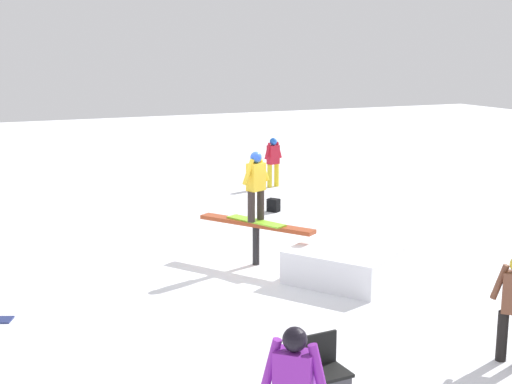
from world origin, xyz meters
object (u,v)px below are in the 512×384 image
(rail_feature, at_px, (256,229))
(main_rider_on_rail, at_px, (256,187))
(backpack_on_snow, at_px, (274,205))
(folding_chair, at_px, (327,374))
(bystander_red, at_px, (273,160))

(rail_feature, relative_size, main_rider_on_rail, 1.63)
(rail_feature, height_order, backpack_on_snow, rail_feature)
(folding_chair, xyz_separation_m, backpack_on_snow, (9.52, -3.81, -0.24))
(main_rider_on_rail, xyz_separation_m, bystander_red, (7.02, -3.69, -0.72))
(bystander_red, distance_m, backpack_on_snow, 3.39)
(main_rider_on_rail, bearing_deg, folding_chair, 140.02)
(main_rider_on_rail, relative_size, bystander_red, 0.92)
(main_rider_on_rail, height_order, folding_chair, main_rider_on_rail)
(main_rider_on_rail, distance_m, backpack_on_snow, 4.82)
(rail_feature, bearing_deg, main_rider_on_rail, 0.00)
(folding_chair, bearing_deg, bystander_red, 64.45)
(folding_chair, height_order, backpack_on_snow, folding_chair)
(backpack_on_snow, bearing_deg, bystander_red, 120.94)
(bystander_red, relative_size, backpack_on_snow, 4.44)
(rail_feature, bearing_deg, folding_chair, 131.48)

